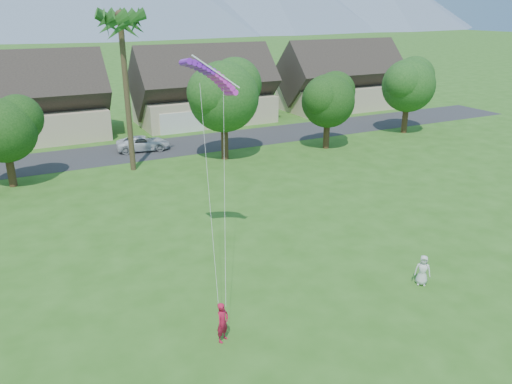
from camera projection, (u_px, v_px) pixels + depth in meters
ground at (380, 376)px, 18.04m from camera, size 500.00×500.00×0.00m
street at (141, 151)px, 46.52m from camera, size 90.00×7.00×0.01m
kite_flyer at (223, 322)px, 19.68m from camera, size 0.74×0.68×1.70m
watcher at (423, 270)px, 23.78m from camera, size 0.88×0.85×1.52m
parked_car at (143, 143)px, 46.42m from camera, size 5.13×2.90×1.35m
houses_row at (121, 99)px, 53.08m from camera, size 72.75×8.19×8.86m
tree_row at (141, 111)px, 39.25m from camera, size 62.27×6.67×8.45m
fan_palm at (120, 18)px, 36.98m from camera, size 3.00×3.00×13.80m
parafoil_kite at (211, 73)px, 23.39m from camera, size 2.94×1.08×0.50m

